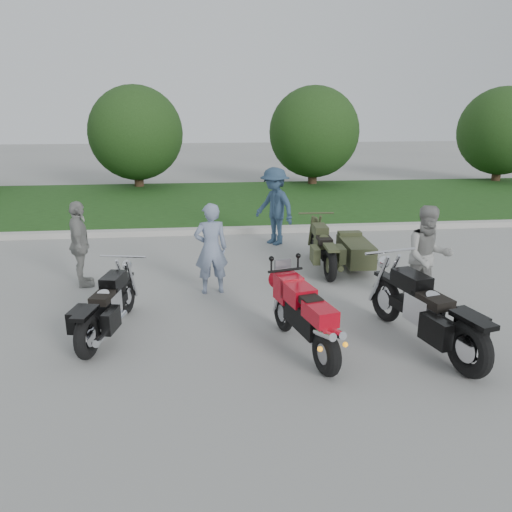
{
  "coord_description": "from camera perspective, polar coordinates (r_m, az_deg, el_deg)",
  "views": [
    {
      "loc": [
        -0.5,
        -6.67,
        3.18
      ],
      "look_at": [
        0.35,
        1.22,
        0.8
      ],
      "focal_mm": 35.0,
      "sensor_mm": 36.0,
      "label": 1
    }
  ],
  "objects": [
    {
      "name": "tree_far_right",
      "position": [
        23.75,
        26.32,
        12.66
      ],
      "size": [
        3.6,
        3.6,
        4.0
      ],
      "color": "#3F2B1C",
      "rests_on": "ground"
    },
    {
      "name": "ground",
      "position": [
        7.4,
        -1.67,
        -8.75
      ],
      "size": [
        80.0,
        80.0,
        0.0
      ],
      "primitive_type": "plane",
      "color": "#9C9B96",
      "rests_on": "ground"
    },
    {
      "name": "tree_mid_left",
      "position": [
        20.34,
        -13.57,
        13.49
      ],
      "size": [
        3.6,
        3.6,
        4.0
      ],
      "color": "#3F2B1C",
      "rests_on": "ground"
    },
    {
      "name": "sportbike_red",
      "position": [
        6.67,
        5.59,
        -6.73
      ],
      "size": [
        0.66,
        1.91,
        0.92
      ],
      "rotation": [
        0.0,
        0.0,
        0.24
      ],
      "color": "black",
      "rests_on": "ground"
    },
    {
      "name": "cruiser_left",
      "position": [
        7.45,
        -16.73,
        -5.84
      ],
      "size": [
        0.56,
        2.08,
        0.81
      ],
      "rotation": [
        0.0,
        0.0,
        -0.2
      ],
      "color": "black",
      "rests_on": "ground"
    },
    {
      "name": "person_stripe",
      "position": [
        8.71,
        -5.16,
        0.84
      ],
      "size": [
        0.63,
        0.46,
        1.62
      ],
      "primitive_type": "imported",
      "rotation": [
        0.0,
        0.0,
        3.27
      ],
      "color": "gray",
      "rests_on": "ground"
    },
    {
      "name": "person_denim",
      "position": [
        11.86,
        2.14,
        5.69
      ],
      "size": [
        1.24,
        1.36,
        1.83
      ],
      "primitive_type": "imported",
      "rotation": [
        0.0,
        0.0,
        -0.96
      ],
      "color": "navy",
      "rests_on": "ground"
    },
    {
      "name": "cruiser_sidecar",
      "position": [
        10.18,
        9.82,
        0.58
      ],
      "size": [
        1.11,
        2.19,
        0.84
      ],
      "rotation": [
        0.0,
        0.0,
        -0.03
      ],
      "color": "black",
      "rests_on": "ground"
    },
    {
      "name": "person_back",
      "position": [
        9.55,
        -19.49,
        1.25
      ],
      "size": [
        0.58,
        0.99,
        1.58
      ],
      "primitive_type": "imported",
      "rotation": [
        0.0,
        0.0,
        1.79
      ],
      "color": "gray",
      "rests_on": "ground"
    },
    {
      "name": "grass_strip",
      "position": [
        17.11,
        -4.38,
        6.19
      ],
      "size": [
        60.0,
        8.0,
        0.14
      ],
      "primitive_type": "cube",
      "color": "#2A5D20",
      "rests_on": "ground"
    },
    {
      "name": "person_grey",
      "position": [
        8.58,
        19.03,
        -0.08
      ],
      "size": [
        0.86,
        0.69,
        1.68
      ],
      "primitive_type": "imported",
      "rotation": [
        0.0,
        0.0,
        -0.07
      ],
      "color": "gray",
      "rests_on": "ground"
    },
    {
      "name": "tree_mid_right",
      "position": [
        20.69,
        6.63,
        13.87
      ],
      "size": [
        3.6,
        3.6,
        4.0
      ],
      "color": "#3F2B1C",
      "rests_on": "ground"
    },
    {
      "name": "cruiser_right",
      "position": [
        7.15,
        19.15,
        -6.41
      ],
      "size": [
        0.81,
        2.44,
        0.95
      ],
      "rotation": [
        0.0,
        0.0,
        0.24
      ],
      "color": "black",
      "rests_on": "ground"
    },
    {
      "name": "curb",
      "position": [
        13.05,
        -3.76,
        2.91
      ],
      "size": [
        60.0,
        0.3,
        0.15
      ],
      "primitive_type": "cube",
      "color": "#B5B2AA",
      "rests_on": "ground"
    }
  ]
}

